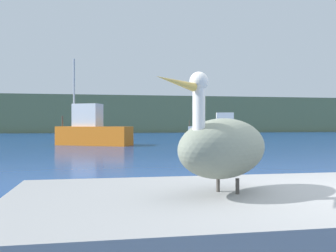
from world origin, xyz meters
TOP-DOWN VIEW (x-y plane):
  - hillside_backdrop at (0.00, 63.99)m, footprint 140.00×15.39m
  - pier_dock at (-1.30, 0.24)m, footprint 3.38×2.09m
  - pelican at (-1.31, 0.23)m, footprint 1.21×1.13m
  - fishing_boat_white at (11.08, 38.36)m, footprint 6.83×3.75m
  - fishing_boat_orange at (-2.64, 22.06)m, footprint 4.94×3.53m

SIDE VIEW (x-z plane):
  - pier_dock at x=-1.30m, z-range 0.00..0.81m
  - fishing_boat_white at x=11.08m, z-range -1.20..2.89m
  - fishing_boat_orange at x=-2.64m, z-range -1.86..3.72m
  - pelican at x=-1.31m, z-range 0.72..1.64m
  - hillside_backdrop at x=0.00m, z-range 0.00..5.85m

